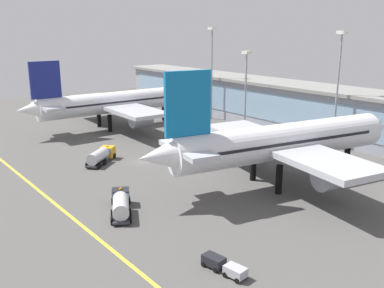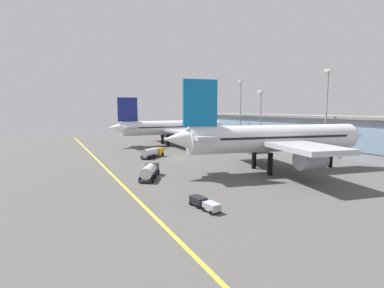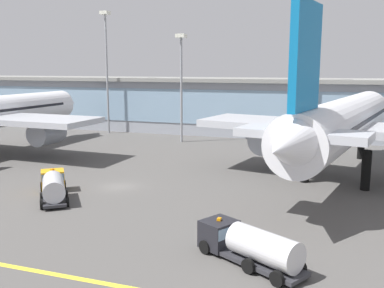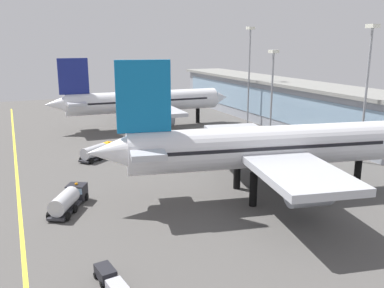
{
  "view_description": "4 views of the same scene",
  "coord_description": "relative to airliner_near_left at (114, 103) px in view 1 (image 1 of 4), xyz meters",
  "views": [
    {
      "loc": [
        72.33,
        -44.03,
        26.42
      ],
      "look_at": [
        6.49,
        7.87,
        3.82
      ],
      "focal_mm": 40.71,
      "sensor_mm": 36.0,
      "label": 1
    },
    {
      "loc": [
        75.15,
        -34.03,
        14.12
      ],
      "look_at": [
        2.64,
        2.7,
        4.31
      ],
      "focal_mm": 26.76,
      "sensor_mm": 36.0,
      "label": 2
    },
    {
      "loc": [
        25.58,
        -46.03,
        14.55
      ],
      "look_at": [
        7.72,
        5.35,
        4.92
      ],
      "focal_mm": 40.69,
      "sensor_mm": 36.0,
      "label": 3
    },
    {
      "loc": [
        75.78,
        -21.51,
        22.8
      ],
      "look_at": [
        9.33,
        7.43,
        4.71
      ],
      "focal_mm": 38.91,
      "sensor_mm": 36.0,
      "label": 4
    }
  ],
  "objects": [
    {
      "name": "fuel_tanker_truck",
      "position": [
        50.35,
        -26.27,
        -5.28
      ],
      "size": [
        9.08,
        6.53,
        2.9
      ],
      "rotation": [
        0.0,
        0.0,
        2.63
      ],
      "color": "black",
      "rests_on": "ground"
    },
    {
      "name": "airliner_near_left",
      "position": [
        0.0,
        0.0,
        0.0
      ],
      "size": [
        40.89,
        50.14,
        18.58
      ],
      "rotation": [
        0.0,
        0.0,
        1.54
      ],
      "color": "black",
      "rests_on": "ground"
    },
    {
      "name": "apron_light_mast_east",
      "position": [
        49.01,
        28.2,
        9.78
      ],
      "size": [
        1.8,
        1.8,
        25.66
      ],
      "color": "gray",
      "rests_on": "ground"
    },
    {
      "name": "terminal_building",
      "position": [
        32.82,
        36.61,
        -0.26
      ],
      "size": [
        143.17,
        14.0,
        17.41
      ],
      "color": "#9399A3",
      "rests_on": "ground"
    },
    {
      "name": "service_truck_far",
      "position": [
        26.3,
        -17.19,
        -5.28
      ],
      "size": [
        7.47,
        8.63,
        2.9
      ],
      "rotation": [
        0.0,
        0.0,
        2.23
      ],
      "color": "black",
      "rests_on": "ground"
    },
    {
      "name": "taxiway_centreline_stripe",
      "position": [
        30.98,
        -32.7,
        -6.79
      ],
      "size": [
        156.99,
        0.5,
        0.01
      ],
      "primitive_type": "cube",
      "color": "yellow",
      "rests_on": "ground"
    },
    {
      "name": "ground_plane",
      "position": [
        30.98,
        -10.7,
        -6.79
      ],
      "size": [
        196.24,
        196.24,
        0.0
      ],
      "primitive_type": "plane",
      "color": "#514F4C"
    },
    {
      "name": "baggage_tug_near",
      "position": [
        71.6,
        -25.29,
        -6.0
      ],
      "size": [
        5.76,
        2.45,
        1.4
      ],
      "rotation": [
        0.0,
        0.0,
        3.28
      ],
      "color": "black",
      "rests_on": "ground"
    },
    {
      "name": "apron_light_mast_centre",
      "position": [
        7.31,
        28.2,
        10.17
      ],
      "size": [
        1.8,
        1.8,
        26.36
      ],
      "color": "gray",
      "rests_on": "ground"
    },
    {
      "name": "airliner_near_right",
      "position": [
        56.63,
        1.43,
        0.66
      ],
      "size": [
        38.72,
        51.06,
        20.34
      ],
      "rotation": [
        0.0,
        0.0,
        1.38
      ],
      "color": "black",
      "rests_on": "ground"
    },
    {
      "name": "apron_light_mast_west",
      "position": [
        26.81,
        22.58,
        7.06
      ],
      "size": [
        1.8,
        1.8,
        20.76
      ],
      "color": "gray",
      "rests_on": "ground"
    }
  ]
}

